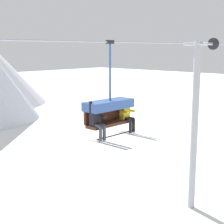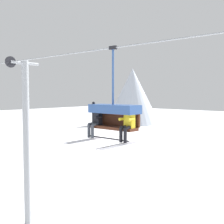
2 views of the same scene
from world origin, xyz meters
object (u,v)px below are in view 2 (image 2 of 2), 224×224
Objects in this scene: skier_yellow at (127,123)px; skier_black at (95,120)px; lift_tower_near at (26,139)px; chairlift_chair at (114,112)px.

skier_black is at bearing 179.73° from skier_yellow.
lift_tower_near is 7.67m from skier_yellow.
skier_black is at bearing -8.76° from lift_tower_near.
chairlift_chair is at bearing 16.14° from skier_black.
skier_black reaches higher than skier_yellow.
skier_yellow is (0.73, -0.22, -0.31)m from chairlift_chair.
chairlift_chair reaches higher than skier_black.
chairlift_chair is at bearing -6.02° from lift_tower_near.
lift_tower_near is 5.23× the size of skier_yellow.
chairlift_chair is at bearing 163.30° from skier_yellow.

